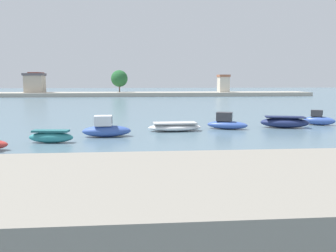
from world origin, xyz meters
TOP-DOWN VIEW (x-y plane):
  - moored_boat_3 at (7.10, 10.50)m, footprint 3.66×1.41m
  - moored_boat_4 at (11.22, 13.13)m, footprint 4.33×1.86m
  - moored_boat_5 at (17.66, 16.02)m, footprint 5.33×2.21m
  - moored_boat_6 at (23.09, 16.96)m, footprint 4.35×2.89m
  - moored_boat_7 at (29.41, 17.35)m, footprint 5.25×2.99m
  - moored_boat_8 at (34.14, 19.17)m, footprint 3.48×2.78m
  - mooring_buoy_0 at (10.77, 20.73)m, footprint 0.42×0.42m
  - mooring_buoy_2 at (10.11, 27.77)m, footprint 0.32×0.32m
  - distant_shoreline at (-6.69, 90.81)m, footprint 135.32×11.52m

SIDE VIEW (x-z plane):
  - mooring_buoy_2 at x=10.11m, z-range 0.00..0.32m
  - mooring_buoy_0 at x=10.77m, z-range 0.00..0.42m
  - moored_boat_5 at x=17.66m, z-range -0.02..0.84m
  - moored_boat_3 at x=7.10m, z-range -0.02..1.01m
  - moored_boat_7 at x=29.41m, z-range -0.02..1.17m
  - moored_boat_8 at x=34.14m, z-range -0.23..1.44m
  - moored_boat_6 at x=23.09m, z-range -0.25..1.47m
  - moored_boat_4 at x=11.22m, z-range -0.25..1.63m
  - distant_shoreline at x=-6.69m, z-range -2.29..5.73m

